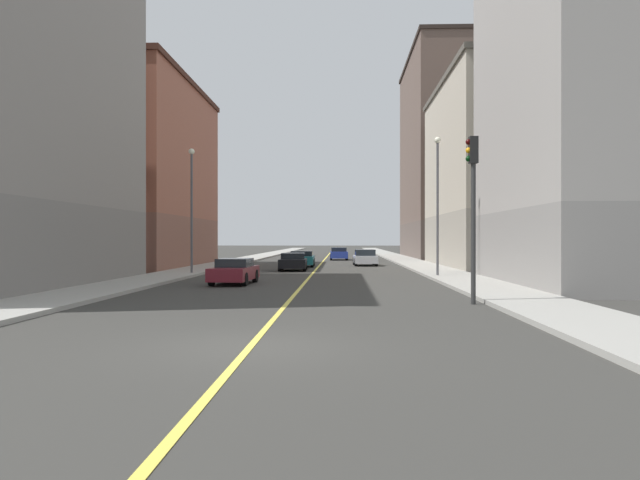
{
  "coord_description": "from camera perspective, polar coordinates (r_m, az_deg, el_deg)",
  "views": [
    {
      "loc": [
        1.86,
        -12.55,
        2.19
      ],
      "look_at": [
        0.47,
        26.81,
        2.13
      ],
      "focal_mm": 34.85,
      "sensor_mm": 36.0,
      "label": 1
    }
  ],
  "objects": [
    {
      "name": "car_black",
      "position": [
        43.17,
        -2.49,
        -2.01
      ],
      "size": [
        1.98,
        4.11,
        1.22
      ],
      "color": "black",
      "rests_on": "ground"
    },
    {
      "name": "sidewalk_left",
      "position": [
        61.92,
        7.9,
        -1.88
      ],
      "size": [
        3.06,
        168.0,
        0.15
      ],
      "primitive_type": "cube",
      "color": "#9E9B93",
      "rests_on": "ground"
    },
    {
      "name": "car_silver",
      "position": [
        51.54,
        4.16,
        -1.64
      ],
      "size": [
        1.96,
        4.56,
        1.33
      ],
      "color": "silver",
      "rests_on": "ground"
    },
    {
      "name": "street_lamp_left_near",
      "position": [
        35.75,
        10.74,
        4.32
      ],
      "size": [
        0.36,
        0.36,
        7.81
      ],
      "color": "#4C4C51",
      "rests_on": "ground"
    },
    {
      "name": "building_left_far",
      "position": [
        74.91,
        11.72,
        7.45
      ],
      "size": [
        9.59,
        22.35,
        23.59
      ],
      "color": "brown",
      "rests_on": "ground"
    },
    {
      "name": "sidewalk_right",
      "position": [
        62.4,
        -7.26,
        -1.86
      ],
      "size": [
        3.06,
        168.0,
        0.15
      ],
      "primitive_type": "cube",
      "color": "#9E9B93",
      "rests_on": "ground"
    },
    {
      "name": "ground_plane",
      "position": [
        12.88,
        -6.39,
        -9.69
      ],
      "size": [
        400.0,
        400.0,
        0.0
      ],
      "primitive_type": "plane",
      "color": "#353431",
      "rests_on": "ground"
    },
    {
      "name": "building_left_near",
      "position": [
        33.42,
        24.7,
        13.79
      ],
      "size": [
        9.59,
        15.12,
        20.21
      ],
      "color": "gray",
      "rests_on": "ground"
    },
    {
      "name": "car_teal",
      "position": [
        49.29,
        -1.66,
        -1.74
      ],
      "size": [
        1.99,
        4.55,
        1.25
      ],
      "color": "#196670",
      "rests_on": "ground"
    },
    {
      "name": "lane_center_stripe",
      "position": [
        61.62,
        0.29,
        -1.95
      ],
      "size": [
        0.16,
        154.0,
        0.01
      ],
      "primitive_type": "cube",
      "color": "#E5D14C",
      "rests_on": "ground"
    },
    {
      "name": "car_maroon",
      "position": [
        30.53,
        -7.88,
        -2.87
      ],
      "size": [
        1.93,
        4.35,
        1.24
      ],
      "color": "maroon",
      "rests_on": "ground"
    },
    {
      "name": "traffic_light_left_near",
      "position": [
        21.46,
        13.86,
        4.03
      ],
      "size": [
        0.4,
        0.32,
        5.62
      ],
      "color": "#2D2D2D",
      "rests_on": "ground"
    },
    {
      "name": "building_left_mid",
      "position": [
        51.16,
        16.25,
        5.86
      ],
      "size": [
        9.59,
        19.8,
        14.67
      ],
      "color": "#9D9688",
      "rests_on": "ground"
    },
    {
      "name": "street_lamp_right_near",
      "position": [
        38.54,
        -11.7,
        3.8
      ],
      "size": [
        0.36,
        0.36,
        7.54
      ],
      "color": "#4C4C51",
      "rests_on": "ground"
    },
    {
      "name": "car_blue",
      "position": [
        65.2,
        1.74,
        -1.27
      ],
      "size": [
        1.91,
        4.32,
        1.32
      ],
      "color": "#23389E",
      "rests_on": "ground"
    },
    {
      "name": "building_right_midblock",
      "position": [
        50.87,
        -16.68,
        5.76
      ],
      "size": [
        9.59,
        19.43,
        14.44
      ],
      "color": "brown",
      "rests_on": "ground"
    }
  ]
}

